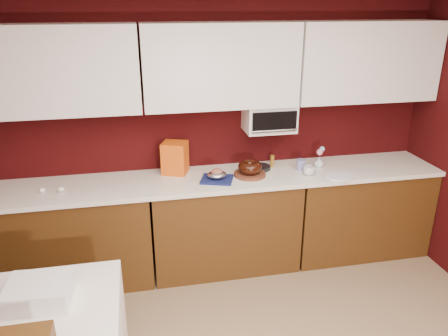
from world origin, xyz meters
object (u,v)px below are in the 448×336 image
object	(u,v)px
bundt_cake	(250,167)
blue_jar	(301,165)
newspaper_stack	(40,292)
foil_ham_nest	(217,175)
flower_vase	(319,162)
coffee_mug	(309,170)
pandoro_box	(175,158)
toaster_oven	(269,117)

from	to	relation	value
bundt_cake	blue_jar	distance (m)	0.50
blue_jar	newspaper_stack	distance (m)	2.45
foil_ham_nest	flower_vase	bearing A→B (deg)	7.38
coffee_mug	pandoro_box	bearing A→B (deg)	165.90
pandoro_box	newspaper_stack	size ratio (longest dim) A/B	0.82
foil_ham_nest	pandoro_box	bearing A→B (deg)	142.69
toaster_oven	blue_jar	xyz separation A→B (m)	(0.28, -0.15, -0.42)
blue_jar	toaster_oven	bearing A→B (deg)	152.10
toaster_oven	foil_ham_nest	world-z (taller)	toaster_oven
pandoro_box	flower_vase	size ratio (longest dim) A/B	2.65
toaster_oven	blue_jar	distance (m)	0.53
blue_jar	flower_vase	xyz separation A→B (m)	(0.19, 0.03, 0.00)
toaster_oven	coffee_mug	world-z (taller)	toaster_oven
blue_jar	foil_ham_nest	bearing A→B (deg)	-173.20
blue_jar	newspaper_stack	bearing A→B (deg)	-147.69
bundt_cake	newspaper_stack	size ratio (longest dim) A/B	0.61
foil_ham_nest	coffee_mug	world-z (taller)	coffee_mug
foil_ham_nest	coffee_mug	bearing A→B (deg)	-2.59
bundt_cake	newspaper_stack	world-z (taller)	bundt_cake
toaster_oven	flower_vase	bearing A→B (deg)	-13.72
coffee_mug	newspaper_stack	size ratio (longest dim) A/B	0.28
toaster_oven	pandoro_box	distance (m)	0.93
blue_jar	newspaper_stack	size ratio (longest dim) A/B	0.28
coffee_mug	toaster_oven	bearing A→B (deg)	136.94
pandoro_box	foil_ham_nest	bearing A→B (deg)	-16.23
flower_vase	newspaper_stack	bearing A→B (deg)	-149.30
bundt_cake	flower_vase	xyz separation A→B (m)	(0.69, 0.08, -0.03)
toaster_oven	newspaper_stack	bearing A→B (deg)	-140.91
pandoro_box	coffee_mug	bearing A→B (deg)	6.98
bundt_cake	foil_ham_nest	bearing A→B (deg)	-170.31
coffee_mug	flower_vase	distance (m)	0.24
toaster_oven	flower_vase	distance (m)	0.64
blue_jar	pandoro_box	bearing A→B (deg)	172.08
foil_ham_nest	flower_vase	world-z (taller)	flower_vase
toaster_oven	pandoro_box	size ratio (longest dim) A/B	1.56
coffee_mug	blue_jar	distance (m)	0.14
pandoro_box	flower_vase	bearing A→B (deg)	15.68
toaster_oven	pandoro_box	world-z (taller)	toaster_oven
bundt_cake	foil_ham_nest	distance (m)	0.31
toaster_oven	bundt_cake	distance (m)	0.49
foil_ham_nest	newspaper_stack	distance (m)	1.75
flower_vase	newspaper_stack	world-z (taller)	flower_vase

